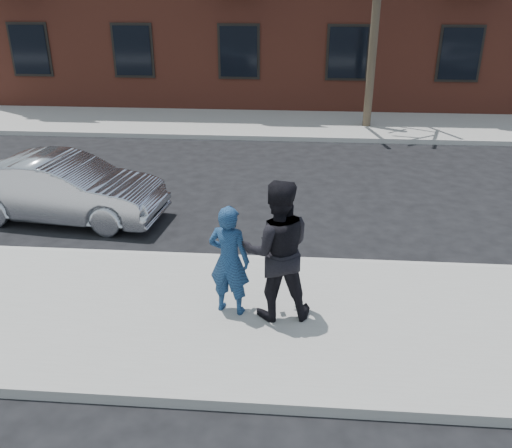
{
  "coord_description": "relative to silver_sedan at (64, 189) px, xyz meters",
  "views": [
    {
      "loc": [
        2.28,
        -6.74,
        4.56
      ],
      "look_at": [
        1.71,
        0.4,
        1.3
      ],
      "focal_mm": 38.0,
      "sensor_mm": 36.0,
      "label": 1
    }
  ],
  "objects": [
    {
      "name": "far_curb",
      "position": [
        2.42,
        6.26,
        -0.59
      ],
      "size": [
        50.0,
        0.1,
        0.15
      ],
      "primitive_type": "cube",
      "color": "#999691",
      "rests_on": "ground"
    },
    {
      "name": "ground",
      "position": [
        2.42,
        -3.19,
        -0.67
      ],
      "size": [
        100.0,
        100.0,
        0.0
      ],
      "primitive_type": "plane",
      "color": "black",
      "rests_on": "ground"
    },
    {
      "name": "silver_sedan",
      "position": [
        0.0,
        0.0,
        0.0
      ],
      "size": [
        4.18,
        1.83,
        1.33
      ],
      "primitive_type": "imported",
      "rotation": [
        0.0,
        0.0,
        1.46
      ],
      "color": "#999BA3",
      "rests_on": "ground"
    },
    {
      "name": "near_sidewalk",
      "position": [
        2.42,
        -3.44,
        -0.59
      ],
      "size": [
        50.0,
        3.5,
        0.15
      ],
      "primitive_type": "cube",
      "color": "gray",
      "rests_on": "ground"
    },
    {
      "name": "near_curb",
      "position": [
        2.42,
        -1.64,
        -0.59
      ],
      "size": [
        50.0,
        0.1,
        0.15
      ],
      "primitive_type": "cube",
      "color": "#999691",
      "rests_on": "ground"
    },
    {
      "name": "man_hoodie",
      "position": [
        3.8,
        -3.32,
        0.3
      ],
      "size": [
        0.68,
        0.56,
        1.64
      ],
      "rotation": [
        0.0,
        0.0,
        2.89
      ],
      "color": "navy",
      "rests_on": "near_sidewalk"
    },
    {
      "name": "far_sidewalk",
      "position": [
        2.42,
        8.06,
        -0.59
      ],
      "size": [
        50.0,
        3.5,
        0.15
      ],
      "primitive_type": "cube",
      "color": "gray",
      "rests_on": "ground"
    },
    {
      "name": "man_peacoat",
      "position": [
        4.47,
        -3.35,
        0.5
      ],
      "size": [
        1.09,
        0.91,
        2.04
      ],
      "rotation": [
        0.0,
        0.0,
        3.29
      ],
      "color": "black",
      "rests_on": "near_sidewalk"
    }
  ]
}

